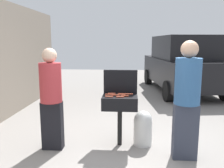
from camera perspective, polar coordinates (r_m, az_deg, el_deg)
The scene contains 16 objects.
ground_plane at distance 4.06m, azimuth 3.05°, elevation -16.04°, with size 24.00×24.00×0.00m, color gray.
bbq_grill at distance 4.08m, azimuth 1.91°, elevation -4.79°, with size 0.60×0.44×0.88m.
grill_lid_open at distance 4.22m, azimuth 2.05°, elevation 0.57°, with size 0.60×0.05×0.42m, color black.
hot_dog_0 at distance 3.91m, azimuth 1.97°, elevation -3.11°, with size 0.03×0.03×0.13m, color #B74C33.
hot_dog_1 at distance 4.14m, azimuth 2.36°, elevation -2.40°, with size 0.03×0.03×0.13m, color #AD4228.
hot_dog_2 at distance 4.05m, azimuth 0.85°, elevation -2.67°, with size 0.03×0.03×0.13m, color #B74C33.
hot_dog_3 at distance 4.08m, azimuth -0.72°, elevation -2.55°, with size 0.03×0.03×0.13m, color #B74C33.
hot_dog_4 at distance 3.99m, azimuth 3.09°, elevation -2.87°, with size 0.03×0.03×0.13m, color #AD4228.
hot_dog_5 at distance 4.16m, azimuth -0.09°, elevation -2.31°, with size 0.03×0.03×0.13m, color #B74C33.
hot_dog_6 at distance 4.08m, azimuth 2.41°, elevation -2.57°, with size 0.03×0.03×0.13m, color #B74C33.
hot_dog_7 at distance 3.93m, azimuth -0.72°, elevation -3.05°, with size 0.03×0.03×0.13m, color #C6593D.
hot_dog_8 at distance 4.13m, azimuth 4.14°, elevation -2.43°, with size 0.03×0.03×0.13m, color #B74C33.
propane_tank at distance 4.23m, azimuth 7.47°, elevation -10.32°, with size 0.32×0.32×0.62m.
person_left at distance 4.01m, azimuth -14.48°, elevation -2.72°, with size 0.36×0.36×1.70m.
person_right at distance 3.71m, azimuth 17.65°, elevation -2.90°, with size 0.38×0.38×1.82m.
parked_minivan at distance 8.99m, azimuth 16.56°, elevation 4.72°, with size 2.46×4.60×2.02m.
Camera 1 is at (0.05, -3.65, 1.78)m, focal length 37.85 mm.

